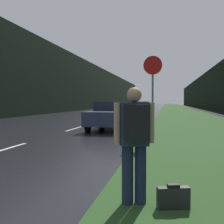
{
  "coord_description": "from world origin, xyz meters",
  "views": [
    {
      "loc": [
        4.8,
        -1.89,
        1.45
      ],
      "look_at": [
        1.69,
        13.97,
        0.83
      ],
      "focal_mm": 45.0,
      "sensor_mm": 36.0,
      "label": 1
    }
  ],
  "objects_px": {
    "hitchhiker_with_backpack": "(135,138)",
    "suitcase": "(173,198)",
    "car_passing_near": "(111,115)",
    "stop_sign": "(153,90)",
    "car_passing_far": "(142,107)"
  },
  "relations": [
    {
      "from": "hitchhiker_with_backpack",
      "to": "suitcase",
      "type": "distance_m",
      "value": 0.95
    },
    {
      "from": "hitchhiker_with_backpack",
      "to": "car_passing_near",
      "type": "bearing_deg",
      "value": 85.41
    },
    {
      "from": "suitcase",
      "to": "car_passing_near",
      "type": "distance_m",
      "value": 11.14
    },
    {
      "from": "suitcase",
      "to": "car_passing_far",
      "type": "relative_size",
      "value": 0.1
    },
    {
      "from": "car_passing_near",
      "to": "stop_sign",
      "type": "bearing_deg",
      "value": 119.03
    },
    {
      "from": "car_passing_near",
      "to": "car_passing_far",
      "type": "height_order",
      "value": "car_passing_near"
    },
    {
      "from": "hitchhiker_with_backpack",
      "to": "car_passing_far",
      "type": "xyz_separation_m",
      "value": [
        -2.47,
        29.28,
        -0.22
      ]
    },
    {
      "from": "suitcase",
      "to": "car_passing_near",
      "type": "xyz_separation_m",
      "value": [
        -3.0,
        10.71,
        0.58
      ]
    },
    {
      "from": "hitchhiker_with_backpack",
      "to": "car_passing_near",
      "type": "xyz_separation_m",
      "value": [
        -2.47,
        10.67,
        -0.21
      ]
    },
    {
      "from": "stop_sign",
      "to": "car_passing_near",
      "type": "bearing_deg",
      "value": 119.03
    },
    {
      "from": "hitchhiker_with_backpack",
      "to": "suitcase",
      "type": "relative_size",
      "value": 3.66
    },
    {
      "from": "stop_sign",
      "to": "suitcase",
      "type": "distance_m",
      "value": 6.64
    },
    {
      "from": "stop_sign",
      "to": "hitchhiker_with_backpack",
      "type": "relative_size",
      "value": 1.87
    },
    {
      "from": "car_passing_near",
      "to": "car_passing_far",
      "type": "xyz_separation_m",
      "value": [
        0.0,
        18.61,
        -0.0
      ]
    },
    {
      "from": "car_passing_far",
      "to": "car_passing_near",
      "type": "bearing_deg",
      "value": 90.0
    }
  ]
}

